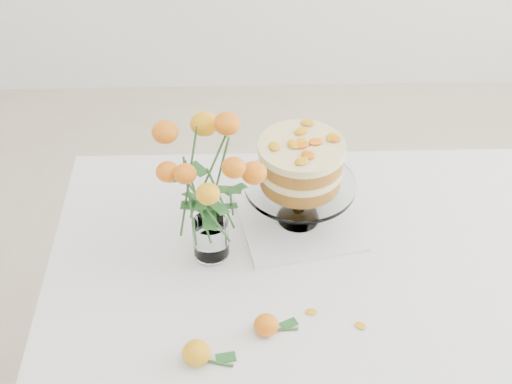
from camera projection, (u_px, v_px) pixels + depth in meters
table at (357, 300)px, 1.65m from camera, size 1.43×0.93×0.76m
napkin at (298, 220)px, 1.73m from camera, size 0.32×0.32×0.01m
cake_stand at (301, 168)px, 1.63m from camera, size 0.26×0.26×0.23m
rose_vase at (207, 174)px, 1.49m from camera, size 0.30×0.30×0.41m
loose_rose_near at (197, 353)px, 1.41m from camera, size 0.10×0.06×0.05m
loose_rose_far at (266, 325)px, 1.47m from camera, size 0.09×0.05×0.04m
stray_petal_a at (311, 312)px, 1.52m from camera, size 0.03×0.02×0.00m
stray_petal_b at (361, 326)px, 1.49m from camera, size 0.03×0.02×0.00m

